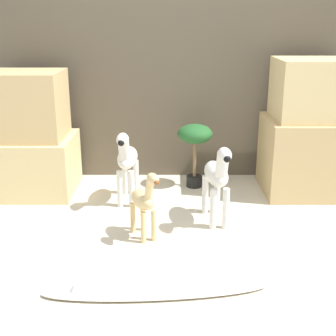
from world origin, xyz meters
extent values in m
plane|color=beige|center=(0.00, 0.00, 0.00)|extent=(14.00, 14.00, 0.00)
cube|color=brown|center=(0.00, 1.71, 1.10)|extent=(6.40, 0.08, 2.20)
cube|color=#DBC184|center=(-1.18, 1.25, 0.24)|extent=(0.71, 0.66, 0.48)
cube|color=tan|center=(-1.18, 1.25, 0.76)|extent=(0.59, 0.55, 0.55)
cube|color=tan|center=(1.18, 1.25, 0.32)|extent=(0.71, 0.66, 0.64)
cube|color=#DBC184|center=(1.18, 1.25, 0.89)|extent=(0.60, 0.56, 0.49)
cylinder|color=silver|center=(0.41, 0.49, 0.15)|extent=(0.05, 0.05, 0.30)
cylinder|color=silver|center=(0.31, 0.48, 0.15)|extent=(0.05, 0.05, 0.30)
cylinder|color=silver|center=(0.37, 0.77, 0.15)|extent=(0.05, 0.05, 0.30)
cylinder|color=silver|center=(0.28, 0.76, 0.15)|extent=(0.05, 0.05, 0.30)
ellipsoid|color=silver|center=(0.34, 0.63, 0.37)|extent=(0.20, 0.42, 0.16)
cylinder|color=silver|center=(0.36, 0.46, 0.49)|extent=(0.10, 0.15, 0.21)
ellipsoid|color=silver|center=(0.37, 0.40, 0.58)|extent=(0.11, 0.17, 0.10)
sphere|color=black|center=(0.38, 0.33, 0.57)|extent=(0.05, 0.05, 0.05)
cube|color=black|center=(0.36, 0.46, 0.50)|extent=(0.03, 0.08, 0.18)
cylinder|color=silver|center=(-0.30, 0.89, 0.15)|extent=(0.05, 0.05, 0.30)
cylinder|color=silver|center=(-0.39, 0.89, 0.15)|extent=(0.05, 0.05, 0.30)
cylinder|color=silver|center=(-0.28, 1.17, 0.15)|extent=(0.05, 0.05, 0.30)
cylinder|color=silver|center=(-0.38, 1.17, 0.15)|extent=(0.05, 0.05, 0.30)
ellipsoid|color=silver|center=(-0.34, 1.03, 0.37)|extent=(0.18, 0.41, 0.16)
cylinder|color=silver|center=(-0.35, 0.86, 0.49)|extent=(0.09, 0.15, 0.21)
ellipsoid|color=silver|center=(-0.35, 0.80, 0.58)|extent=(0.10, 0.17, 0.10)
sphere|color=black|center=(-0.36, 0.73, 0.57)|extent=(0.05, 0.05, 0.05)
cube|color=black|center=(-0.35, 0.86, 0.50)|extent=(0.03, 0.08, 0.18)
cylinder|color=#E0C184|center=(-0.11, 0.29, 0.11)|extent=(0.04, 0.04, 0.22)
cylinder|color=#E0C184|center=(-0.17, 0.26, 0.11)|extent=(0.04, 0.04, 0.22)
cylinder|color=#E0C184|center=(-0.19, 0.45, 0.11)|extent=(0.04, 0.04, 0.22)
cylinder|color=#E0C184|center=(-0.26, 0.42, 0.11)|extent=(0.04, 0.04, 0.22)
ellipsoid|color=#E0C184|center=(-0.18, 0.36, 0.28)|extent=(0.23, 0.29, 0.13)
cylinder|color=#E0C184|center=(-0.13, 0.26, 0.39)|extent=(0.09, 0.12, 0.19)
ellipsoid|color=#E0C184|center=(-0.11, 0.21, 0.48)|extent=(0.12, 0.14, 0.07)
sphere|color=brown|center=(-0.08, 0.16, 0.47)|extent=(0.04, 0.04, 0.04)
cylinder|color=black|center=(0.23, 1.36, 0.05)|extent=(0.14, 0.14, 0.10)
cylinder|color=brown|center=(0.23, 1.36, 0.25)|extent=(0.03, 0.03, 0.30)
ellipsoid|color=#235B28|center=(0.23, 1.36, 0.49)|extent=(0.30, 0.30, 0.17)
ellipsoid|color=silver|center=(-0.08, -0.34, 0.02)|extent=(1.27, 0.31, 0.03)
cone|color=white|center=(-0.52, -0.37, 0.05)|extent=(0.07, 0.07, 0.05)
camera|label=1|loc=(-0.01, -2.60, 1.47)|focal=50.00mm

